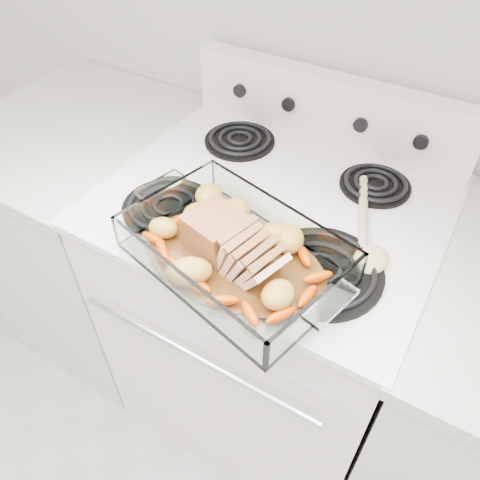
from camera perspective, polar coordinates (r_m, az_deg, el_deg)
The scene contains 6 objects.
electric_range at distance 1.44m, azimuth 3.27°, elevation -8.83°, with size 0.78×0.70×1.12m.
counter_left at distance 1.74m, azimuth -16.35°, elevation 0.23°, with size 0.58×0.68×0.93m.
baking_dish at distance 0.92m, azimuth -0.64°, elevation -1.94°, with size 0.42×0.28×0.08m.
pork_roast at distance 0.91m, azimuth -1.76°, elevation -0.29°, with size 0.21×0.10×0.08m.
roast_vegetables at distance 0.94m, azimuth 0.40°, elevation 0.07°, with size 0.40×0.22×0.05m.
wooden_spoon at distance 1.03m, azimuth 15.29°, elevation 0.33°, with size 0.15×0.29×0.02m.
Camera 1 is at (0.37, 0.88, 1.64)m, focal length 35.00 mm.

